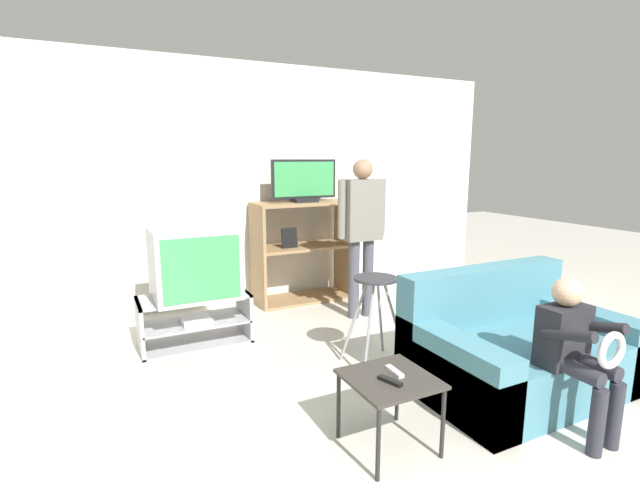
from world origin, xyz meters
TOP-DOWN VIEW (x-y plane):
  - wall_back at (0.00, 3.71)m, footprint 6.40×0.06m
  - tv_stand at (-0.84, 2.67)m, footprint 0.93×0.44m
  - television_main at (-0.82, 2.65)m, footprint 0.69×0.60m
  - media_shelf at (0.52, 3.40)m, footprint 1.10×0.47m
  - television_flat at (0.53, 3.38)m, footprint 0.75×0.20m
  - folding_stool at (0.33, 1.62)m, footprint 0.43×0.38m
  - snack_table at (-0.18, 0.68)m, footprint 0.46×0.46m
  - remote_control_black at (-0.22, 0.63)m, footprint 0.08×0.15m
  - remote_control_white at (-0.13, 0.72)m, footprint 0.04×0.15m
  - couch at (1.03, 0.89)m, footprint 1.46×0.94m
  - person_standing_adult at (0.81, 2.63)m, footprint 0.53×0.20m
  - person_seated_child at (0.86, 0.35)m, footprint 0.33×0.43m

SIDE VIEW (x-z plane):
  - tv_stand at x=-0.84m, z-range 0.00..0.43m
  - couch at x=1.03m, z-range -0.14..0.66m
  - snack_table at x=-0.18m, z-range 0.16..0.58m
  - remote_control_black at x=-0.22m, z-range 0.42..0.44m
  - remote_control_white at x=-0.13m, z-range 0.42..0.44m
  - person_seated_child at x=0.86m, z-range 0.08..1.00m
  - folding_stool at x=0.33m, z-range 0.21..0.91m
  - media_shelf at x=0.52m, z-range 0.01..1.13m
  - television_main at x=-0.82m, z-range 0.43..1.03m
  - person_standing_adult at x=0.81m, z-range 0.17..1.75m
  - wall_back at x=0.00m, z-range 0.00..2.60m
  - television_flat at x=0.53m, z-range 1.11..1.57m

